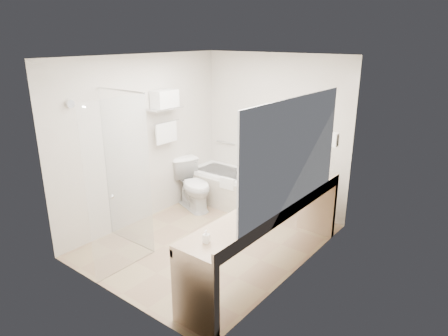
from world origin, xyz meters
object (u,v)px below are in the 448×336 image
Objects in this scene: toilet at (194,185)px; water_bottle_left at (291,186)px; amenity_basket at (248,216)px; vanity_counter at (269,223)px; bathtub at (235,189)px.

water_bottle_left is at bearing -77.64° from toilet.
water_bottle_left is (1.93, -0.27, 0.53)m from toilet.
vanity_counter is at bearing 84.79° from amenity_basket.
toilet is (-1.97, 0.85, -0.24)m from vanity_counter.
vanity_counter is at bearing -93.11° from toilet.
bathtub is 1.81m from water_bottle_left.
amenity_basket reaches higher than toilet.
vanity_counter is 3.34× the size of toilet.
toilet is 4.86× the size of water_bottle_left.
vanity_counter reaches higher than bathtub.
toilet is at bearing -129.87° from bathtub.
water_bottle_left reaches higher than bathtub.
bathtub is 0.71m from toilet.
toilet is 2.02m from water_bottle_left.
vanity_counter reaches higher than amenity_basket.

